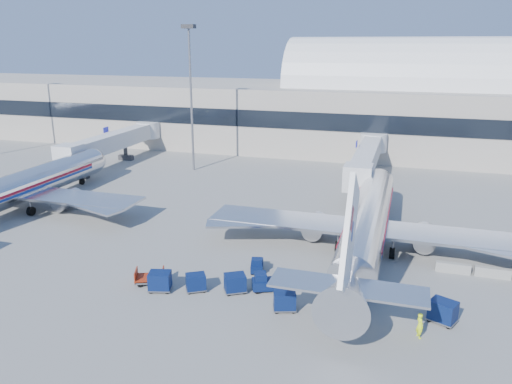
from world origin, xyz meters
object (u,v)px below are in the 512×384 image
(cart_train_c, at_px, (160,281))
(tug_right, at_px, (355,289))
(jetbridge_mid, at_px, (118,140))
(barrier_mid, at_px, (493,273))
(tug_lead, at_px, (266,282))
(cart_open_red, at_px, (150,279))
(airliner_mid, at_px, (17,188))
(jetbridge_near, at_px, (367,156))
(cart_train_b, at_px, (196,282))
(ramp_worker, at_px, (420,325))
(cart_solo_far, at_px, (443,311))
(airliner_main, at_px, (367,224))
(cart_train_a, at_px, (235,283))
(barrier_near, at_px, (453,268))
(tug_left, at_px, (257,265))
(cart_solo_near, at_px, (285,300))
(mast_west, at_px, (190,77))

(cart_train_c, bearing_deg, tug_right, -1.08)
(jetbridge_mid, distance_m, barrier_mid, 62.81)
(tug_lead, xyz_separation_m, cart_open_red, (-9.85, -1.76, -0.27))
(airliner_mid, height_order, jetbridge_mid, airliner_mid)
(jetbridge_near, relative_size, tug_lead, 10.04)
(barrier_mid, distance_m, cart_train_c, 29.07)
(cart_train_b, relative_size, ramp_worker, 1.10)
(cart_solo_far, bearing_deg, ramp_worker, -97.82)
(airliner_main, xyz_separation_m, cart_train_a, (-9.54, -11.86, -2.09))
(airliner_mid, bearing_deg, barrier_near, -2.87)
(tug_lead, bearing_deg, cart_train_a, -178.75)
(airliner_main, height_order, cart_solo_far, airliner_main)
(cart_train_b, bearing_deg, tug_right, -18.28)
(cart_solo_far, height_order, cart_open_red, cart_solo_far)
(tug_left, xyz_separation_m, ramp_worker, (14.04, -6.73, 0.30))
(tug_right, height_order, cart_solo_near, cart_solo_near)
(mast_west, bearing_deg, airliner_main, -40.36)
(airliner_main, xyz_separation_m, tug_right, (0.06, -9.59, -2.31))
(airliner_main, xyz_separation_m, cart_train_c, (-15.62, -13.46, -2.04))
(cart_train_c, bearing_deg, barrier_mid, 7.19)
(tug_left, relative_size, ramp_worker, 1.25)
(barrier_near, distance_m, cart_solo_near, 16.93)
(ramp_worker, bearing_deg, barrier_mid, -55.87)
(barrier_mid, relative_size, cart_solo_far, 1.26)
(tug_lead, bearing_deg, barrier_near, 5.64)
(airliner_mid, height_order, cart_train_b, airliner_mid)
(jetbridge_mid, relative_size, cart_train_a, 12.32)
(jetbridge_mid, height_order, cart_train_b, jetbridge_mid)
(airliner_main, height_order, tug_left, airliner_main)
(cart_train_b, distance_m, ramp_worker, 17.88)
(barrier_mid, height_order, tug_lead, tug_lead)
(tug_lead, relative_size, cart_train_a, 1.23)
(cart_train_c, bearing_deg, jetbridge_near, 56.65)
(airliner_mid, bearing_deg, tug_left, -12.89)
(airliner_mid, height_order, cart_solo_far, airliner_mid)
(barrier_near, height_order, tug_right, tug_right)
(barrier_near, distance_m, barrier_mid, 3.30)
(barrier_mid, distance_m, tug_left, 20.90)
(airliner_main, bearing_deg, jetbridge_near, 95.22)
(mast_west, bearing_deg, ramp_worker, -48.61)
(airliner_mid, bearing_deg, tug_lead, -17.26)
(cart_open_red, bearing_deg, jetbridge_near, 47.54)
(tug_left, bearing_deg, barrier_mid, -90.61)
(cart_solo_near, xyz_separation_m, cart_open_red, (-12.16, 0.90, -0.37))
(tug_left, relative_size, cart_solo_far, 0.99)
(airliner_main, distance_m, airliner_mid, 42.00)
(airliner_mid, relative_size, ramp_worker, 19.72)
(airliner_main, height_order, tug_lead, airliner_main)
(airliner_mid, relative_size, tug_left, 15.73)
(ramp_worker, bearing_deg, airliner_main, -8.46)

